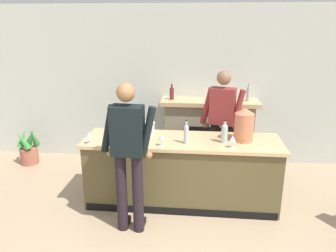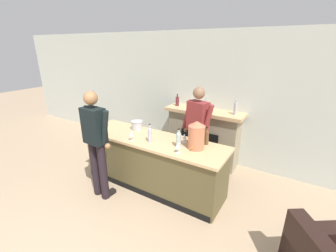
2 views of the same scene
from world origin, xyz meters
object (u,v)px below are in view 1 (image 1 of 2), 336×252
object	(u,v)px
wine_bottle_cabernet_heavy	(224,132)
wine_bottle_port_short	(186,133)
fireplace_stone	(209,133)
ice_bucket_steel	(147,128)
wine_glass_back_row	(162,137)
wine_bottle_rose_blush	(247,126)
wine_glass_near_bucket	(233,139)
person_customer	(128,153)
potted_plant_corner	(29,149)
person_bartender	(222,124)
wine_glass_front_left	(223,130)
wine_glass_front_right	(89,135)
copper_dispenser	(244,124)

from	to	relation	value
wine_bottle_cabernet_heavy	wine_bottle_port_short	size ratio (longest dim) A/B	0.96
fireplace_stone	ice_bucket_steel	xyz separation A→B (m)	(-0.89, -1.12, 0.42)
wine_glass_back_row	wine_bottle_rose_blush	bearing A→B (deg)	24.74
wine_bottle_port_short	wine_glass_near_bucket	size ratio (longest dim) A/B	1.95
person_customer	fireplace_stone	bearing A→B (deg)	64.86
potted_plant_corner	person_bartender	world-z (taller)	person_bartender
wine_glass_back_row	wine_glass_front_left	size ratio (longest dim) A/B	1.06
ice_bucket_steel	wine_bottle_cabernet_heavy	bearing A→B (deg)	-14.50
wine_bottle_rose_blush	wine_glass_front_right	world-z (taller)	wine_bottle_rose_blush
wine_bottle_port_short	wine_bottle_rose_blush	world-z (taller)	wine_bottle_port_short
ice_bucket_steel	person_customer	bearing A→B (deg)	-94.32
person_customer	wine_glass_front_left	size ratio (longest dim) A/B	12.06
person_customer	wine_glass_near_bucket	bearing A→B (deg)	21.60
person_customer	wine_glass_front_right	bearing A→B (deg)	143.96
wine_bottle_rose_blush	wine_glass_front_left	size ratio (longest dim) A/B	1.97
fireplace_stone	wine_bottle_cabernet_heavy	world-z (taller)	fireplace_stone
person_customer	person_bartender	size ratio (longest dim) A/B	1.02
wine_bottle_port_short	wine_glass_front_right	xyz separation A→B (m)	(-1.25, -0.13, -0.03)
ice_bucket_steel	wine_glass_front_left	bearing A→B (deg)	-4.03
wine_glass_front_right	wine_bottle_port_short	bearing A→B (deg)	5.83
wine_bottle_cabernet_heavy	wine_bottle_port_short	distance (m)	0.50
person_customer	wine_bottle_port_short	distance (m)	0.86
wine_bottle_port_short	wine_glass_front_left	size ratio (longest dim) A/B	2.11
copper_dispenser	ice_bucket_steel	world-z (taller)	copper_dispenser
wine_bottle_port_short	wine_glass_back_row	bearing A→B (deg)	-160.25
wine_glass_back_row	wine_glass_near_bucket	distance (m)	0.89
wine_glass_back_row	person_bartender	bearing A→B (deg)	47.29
wine_glass_front_right	wine_glass_front_left	bearing A→B (deg)	13.27
copper_dispenser	wine_glass_front_left	world-z (taller)	copper_dispenser
fireplace_stone	wine_bottle_cabernet_heavy	xyz separation A→B (m)	(0.16, -1.40, 0.47)
wine_bottle_port_short	potted_plant_corner	bearing A→B (deg)	157.24
copper_dispenser	ice_bucket_steel	bearing A→B (deg)	172.42
wine_bottle_port_short	wine_bottle_rose_blush	distance (m)	0.92
potted_plant_corner	ice_bucket_steel	distance (m)	2.56
wine_glass_near_bucket	fireplace_stone	bearing A→B (deg)	99.13
wine_bottle_cabernet_heavy	wine_glass_back_row	distance (m)	0.82
wine_glass_back_row	wine_bottle_cabernet_heavy	bearing A→B (deg)	13.61
person_customer	wine_glass_back_row	bearing A→B (deg)	54.76
wine_bottle_cabernet_heavy	wine_glass_back_row	size ratio (longest dim) A/B	1.92
fireplace_stone	person_bartender	bearing A→B (deg)	-76.94
potted_plant_corner	person_bartender	distance (m)	3.47
wine_bottle_port_short	wine_glass_front_left	distance (m)	0.57
fireplace_stone	wine_glass_near_bucket	distance (m)	1.66
wine_glass_front_right	person_bartender	bearing A→B (deg)	26.96
wine_bottle_cabernet_heavy	wine_glass_front_left	distance (m)	0.20
wine_glass_near_bucket	copper_dispenser	bearing A→B (deg)	59.11
ice_bucket_steel	wine_glass_front_right	xyz separation A→B (m)	(-0.68, -0.48, 0.03)
wine_glass_near_bucket	person_customer	bearing A→B (deg)	-158.40
potted_plant_corner	wine_glass_near_bucket	size ratio (longest dim) A/B	4.25
copper_dispenser	wine_bottle_rose_blush	world-z (taller)	copper_dispenser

